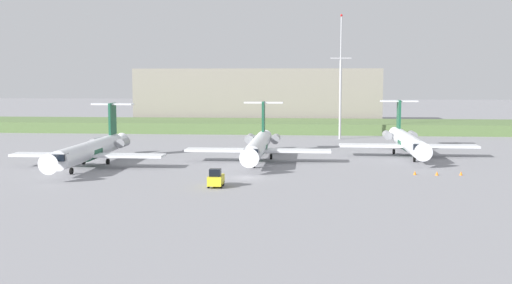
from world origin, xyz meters
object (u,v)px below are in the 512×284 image
at_px(safety_cone_front_marker, 415,173).
at_px(baggage_tug, 216,179).
at_px(regional_jet_second, 259,145).
at_px(safety_cone_mid_marker, 437,173).
at_px(regional_jet_nearest, 91,149).
at_px(regional_jet_third, 407,141).
at_px(antenna_mast, 340,88).
at_px(safety_cone_rear_marker, 461,173).

bearing_deg(safety_cone_front_marker, baggage_tug, -155.67).
bearing_deg(regional_jet_second, safety_cone_mid_marker, -26.65).
bearing_deg(regional_jet_nearest, regional_jet_third, 18.73).
bearing_deg(baggage_tug, regional_jet_nearest, 142.96).
height_order(regional_jet_nearest, baggage_tug, regional_jet_nearest).
height_order(regional_jet_second, antenna_mast, antenna_mast).
xyz_separation_m(baggage_tug, safety_cone_mid_marker, (28.63, 11.42, -0.73)).
height_order(antenna_mast, safety_cone_rear_marker, antenna_mast).
xyz_separation_m(regional_jet_third, antenna_mast, (-10.02, 26.76, 8.32)).
bearing_deg(safety_cone_front_marker, safety_cone_rear_marker, 1.36).
bearing_deg(regional_jet_second, regional_jet_third, 19.09).
distance_m(safety_cone_front_marker, safety_cone_mid_marker, 2.92).
distance_m(regional_jet_second, safety_cone_front_marker, 25.85).
bearing_deg(baggage_tug, safety_cone_front_marker, 24.33).
bearing_deg(regional_jet_nearest, baggage_tug, -37.04).
xyz_separation_m(regional_jet_third, safety_cone_rear_marker, (4.16, -20.88, -2.26)).
xyz_separation_m(regional_jet_second, safety_cone_rear_marker, (28.68, -12.39, -2.26)).
relative_size(regional_jet_third, baggage_tug, 9.69).
bearing_deg(regional_jet_nearest, safety_cone_rear_marker, -4.59).
bearing_deg(safety_cone_mid_marker, antenna_mast, 102.80).
relative_size(safety_cone_front_marker, safety_cone_mid_marker, 1.00).
bearing_deg(safety_cone_front_marker, regional_jet_nearest, 174.63).
xyz_separation_m(regional_jet_nearest, safety_cone_front_marker, (46.97, -4.41, -2.26)).
bearing_deg(safety_cone_rear_marker, antenna_mast, 106.58).
bearing_deg(safety_cone_mid_marker, safety_cone_rear_marker, 6.24).
relative_size(antenna_mast, safety_cone_mid_marker, 47.81).
height_order(regional_jet_nearest, regional_jet_third, same).
distance_m(antenna_mast, safety_cone_rear_marker, 50.82).
height_order(regional_jet_nearest, safety_cone_front_marker, regional_jet_nearest).
relative_size(antenna_mast, safety_cone_front_marker, 47.81).
xyz_separation_m(antenna_mast, safety_cone_rear_marker, (14.18, -47.64, -10.59)).
relative_size(regional_jet_nearest, safety_cone_mid_marker, 56.36).
xyz_separation_m(regional_jet_nearest, regional_jet_third, (49.01, 16.61, 0.00)).
relative_size(regional_jet_third, antenna_mast, 1.18).
xyz_separation_m(regional_jet_third, baggage_tug, (-27.75, -32.65, -1.53)).
bearing_deg(regional_jet_third, safety_cone_rear_marker, -78.73).
relative_size(regional_jet_nearest, antenna_mast, 1.18).
xyz_separation_m(regional_jet_nearest, safety_cone_mid_marker, (49.89, -4.62, -2.26)).
xyz_separation_m(safety_cone_mid_marker, safety_cone_rear_marker, (3.28, 0.36, 0.00)).
distance_m(regional_jet_third, baggage_tug, 42.88).
height_order(regional_jet_second, regional_jet_third, same).
height_order(regional_jet_third, safety_cone_rear_marker, regional_jet_third).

